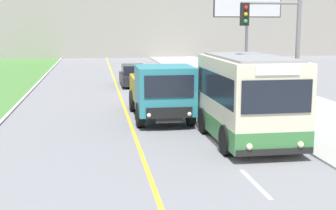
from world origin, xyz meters
name	(u,v)px	position (x,y,z in m)	size (l,w,h in m)	color
city_bus	(248,99)	(3.96, 12.12, 1.59)	(2.69, 5.41, 3.15)	beige
dump_truck	(162,93)	(1.43, 16.32, 1.27)	(2.45, 6.48, 2.52)	black
car_distant	(134,76)	(1.20, 28.85, 0.69)	(1.80, 4.30, 1.45)	black
traffic_light_mast	(280,46)	(5.25, 12.54, 3.46)	(2.28, 0.32, 5.40)	slate
billboard_large	(248,1)	(10.98, 33.68, 6.10)	(5.68, 0.24, 7.93)	#59595B
planter_round_second	(299,118)	(6.49, 13.31, 0.58)	(1.09, 1.09, 1.15)	silver
planter_round_third	(254,99)	(6.30, 18.19, 0.59)	(1.11, 1.11, 1.19)	silver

